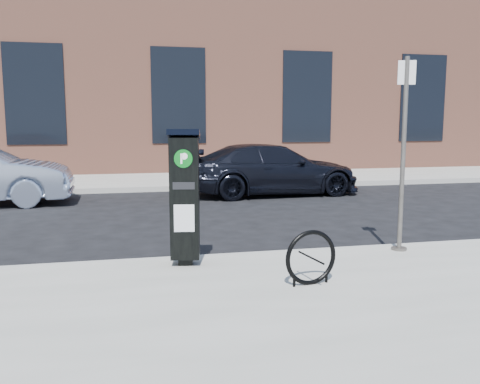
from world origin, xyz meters
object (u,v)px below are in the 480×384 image
object	(u,v)px
parking_kiosk	(185,196)
bike_rack	(311,258)
car_dark	(272,169)
sign_pole	(403,156)

from	to	relation	value
parking_kiosk	bike_rack	size ratio (longest dim) A/B	2.74
car_dark	bike_rack	bearing A→B (deg)	164.02
parking_kiosk	car_dark	distance (m)	7.81
sign_pole	car_dark	bearing A→B (deg)	111.66
parking_kiosk	bike_rack	world-z (taller)	parking_kiosk
parking_kiosk	bike_rack	bearing A→B (deg)	-31.22
bike_rack	car_dark	distance (m)	8.49
sign_pole	bike_rack	world-z (taller)	sign_pole
sign_pole	bike_rack	bearing A→B (deg)	-124.19
bike_rack	car_dark	world-z (taller)	car_dark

